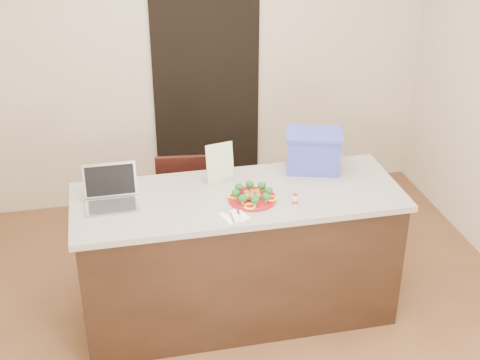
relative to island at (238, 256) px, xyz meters
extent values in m
plane|color=brown|center=(0.00, -0.25, -0.46)|extent=(4.00, 4.00, 0.00)
plane|color=beige|center=(0.00, 1.75, 0.89)|extent=(4.00, 0.00, 4.00)
cube|color=black|center=(0.10, 1.73, 0.54)|extent=(0.90, 0.02, 2.00)
cube|color=black|center=(0.00, 0.00, -0.02)|extent=(2.00, 0.70, 0.88)
cube|color=beige|center=(0.00, 0.00, 0.44)|extent=(2.06, 0.76, 0.04)
cylinder|color=maroon|center=(0.07, -0.09, 0.47)|extent=(0.30, 0.30, 0.02)
torus|color=maroon|center=(0.07, -0.09, 0.47)|extent=(0.30, 0.30, 0.01)
sphere|color=olive|center=(0.07, -0.09, 0.50)|extent=(0.04, 0.04, 0.04)
sphere|color=olive|center=(0.04, -0.07, 0.50)|extent=(0.04, 0.04, 0.04)
sphere|color=olive|center=(0.03, -0.10, 0.50)|extent=(0.04, 0.04, 0.04)
sphere|color=olive|center=(0.06, -0.13, 0.50)|extent=(0.04, 0.04, 0.04)
sphere|color=olive|center=(0.10, -0.11, 0.50)|extent=(0.04, 0.04, 0.04)
sphere|color=olive|center=(0.10, -0.08, 0.50)|extent=(0.04, 0.04, 0.04)
ellipsoid|color=#13481A|center=(0.15, -0.02, 0.52)|extent=(0.05, 0.05, 0.04)
ellipsoid|color=#13481A|center=(0.08, 0.01, 0.52)|extent=(0.05, 0.05, 0.04)
ellipsoid|color=#13481A|center=(0.00, -0.01, 0.52)|extent=(0.05, 0.05, 0.04)
ellipsoid|color=#13481A|center=(-0.03, -0.08, 0.52)|extent=(0.05, 0.05, 0.04)
ellipsoid|color=#13481A|center=(-0.01, -0.16, 0.52)|extent=(0.05, 0.05, 0.04)
ellipsoid|color=#13481A|center=(0.06, -0.19, 0.52)|extent=(0.05, 0.05, 0.04)
ellipsoid|color=#13481A|center=(0.14, -0.17, 0.52)|extent=(0.05, 0.05, 0.04)
ellipsoid|color=#13481A|center=(0.17, -0.10, 0.52)|extent=(0.05, 0.05, 0.04)
torus|color=#EEF91A|center=(0.11, 0.02, 0.48)|extent=(0.07, 0.07, 0.01)
torus|color=#EEF91A|center=(-0.04, -0.05, 0.48)|extent=(0.07, 0.07, 0.01)
torus|color=#EEF91A|center=(0.03, -0.20, 0.48)|extent=(0.07, 0.07, 0.01)
torus|color=#EEF91A|center=(0.18, -0.13, 0.48)|extent=(0.07, 0.07, 0.01)
cube|color=white|center=(-0.08, -0.26, 0.46)|extent=(0.17, 0.17, 0.01)
cube|color=silver|center=(-0.10, -0.28, 0.47)|extent=(0.01, 0.13, 0.00)
cube|color=silver|center=(-0.10, -0.21, 0.47)|extent=(0.03, 0.05, 0.00)
cube|color=white|center=(-0.05, -0.30, 0.47)|extent=(0.03, 0.09, 0.01)
cube|color=silver|center=(-0.05, -0.21, 0.47)|extent=(0.02, 0.11, 0.00)
cylinder|color=beige|center=(0.31, -0.21, 0.49)|extent=(0.04, 0.04, 0.06)
cylinder|color=beige|center=(0.31, -0.21, 0.52)|extent=(0.02, 0.02, 0.01)
cylinder|color=red|center=(0.31, -0.21, 0.53)|extent=(0.03, 0.03, 0.01)
cylinder|color=red|center=(0.31, -0.21, 0.48)|extent=(0.04, 0.04, 0.02)
cube|color=#A6A6AA|center=(-0.77, 0.02, 0.47)|extent=(0.32, 0.23, 0.01)
cube|color=#A6A6AA|center=(-0.77, 0.13, 0.58)|extent=(0.32, 0.06, 0.21)
cube|color=black|center=(-0.77, 0.12, 0.58)|extent=(0.29, 0.04, 0.18)
cube|color=#28282A|center=(-0.77, 0.01, 0.47)|extent=(0.27, 0.16, 0.00)
cube|color=white|center=(-0.08, 0.20, 0.59)|extent=(0.19, 0.08, 0.26)
cube|color=#313EB2|center=(0.56, 0.24, 0.58)|extent=(0.40, 0.34, 0.24)
cube|color=#313EB2|center=(0.56, 0.24, 0.71)|extent=(0.43, 0.36, 0.02)
cube|color=#351310|center=(-0.26, 0.55, -0.05)|extent=(0.43, 0.43, 0.04)
cube|color=#351310|center=(-0.26, 0.73, 0.19)|extent=(0.38, 0.08, 0.44)
cylinder|color=#351310|center=(-0.42, 0.39, -0.26)|extent=(0.03, 0.03, 0.41)
cylinder|color=#351310|center=(-0.09, 0.39, -0.26)|extent=(0.03, 0.03, 0.41)
cylinder|color=#351310|center=(-0.42, 0.72, -0.26)|extent=(0.03, 0.03, 0.41)
cylinder|color=#351310|center=(-0.09, 0.72, -0.26)|extent=(0.03, 0.03, 0.41)
camera|label=1|loc=(-0.77, -3.56, 2.46)|focal=50.00mm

